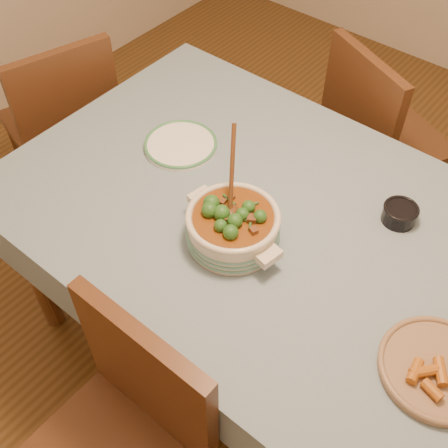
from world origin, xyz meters
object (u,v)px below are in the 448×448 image
Objects in this scene: fried_plate at (438,368)px; chair_left at (65,122)px; condiment_bowl at (400,213)px; dining_table at (275,241)px; chair_far at (374,135)px; white_plate at (181,145)px; chair_near at (125,437)px; stew_casserole at (233,225)px.

fried_plate is 0.33× the size of chair_left.
condiment_bowl is at bearing 112.45° from chair_left.
dining_table is 1.88× the size of chair_far.
fried_plate is at bearing -11.77° from white_plate.
fried_plate is 0.80m from chair_near.
white_plate is 1.02m from fried_plate.
chair_far is 1.49m from chair_near.
chair_far is at bearing 91.60° from stew_casserole.
dining_table is at bearing 68.42° from stew_casserole.
condiment_bowl is (0.32, 0.36, -0.03)m from stew_casserole.
stew_casserole is 0.36× the size of chair_near.
chair_near reaches higher than condiment_bowl.
condiment_bowl is 0.35× the size of fried_plate.
fried_plate is (1.00, -0.21, 0.01)m from white_plate.
condiment_bowl is at bearing 13.12° from white_plate.
chair_left reaches higher than white_plate.
chair_far is 1.01× the size of chair_left.
stew_casserole is at bearing -27.75° from white_plate.
fried_plate is 1.19m from chair_far.
white_plate is 0.87m from chair_far.
condiment_bowl is 1.42m from chair_left.
chair_far is at bearing 123.94° from fried_plate.
stew_casserole is 1.12× the size of fried_plate.
chair_near is at bearing -81.85° from stew_casserole.
chair_near reaches higher than white_plate.
dining_table is at bearing 102.41° from chair_left.
condiment_bowl is at bearing 128.54° from fried_plate.
chair_far is at bearing 64.97° from white_plate.
stew_casserole is at bearing -111.58° from dining_table.
fried_plate is at bearing -0.84° from stew_casserole.
fried_plate is (0.62, -0.01, -0.05)m from stew_casserole.
chair_near is (0.02, -0.67, -0.15)m from dining_table.
stew_casserole is 1.00m from chair_far.
dining_table is 1.85× the size of chair_near.
white_plate is 2.82× the size of condiment_bowl.
dining_table is at bearing 165.42° from fried_plate.
chair_far is 0.99× the size of chair_near.
white_plate is at bearing 152.25° from stew_casserole.
dining_table is 16.44× the size of condiment_bowl.
chair_near reaches higher than fried_plate.
stew_casserole reaches higher than white_plate.
stew_casserole reaches higher than fried_plate.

